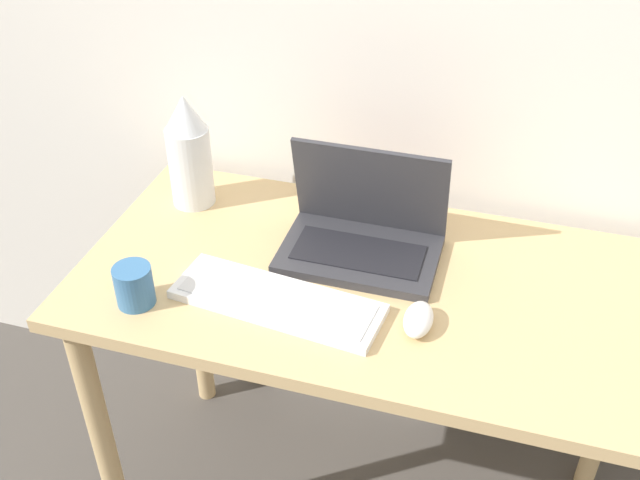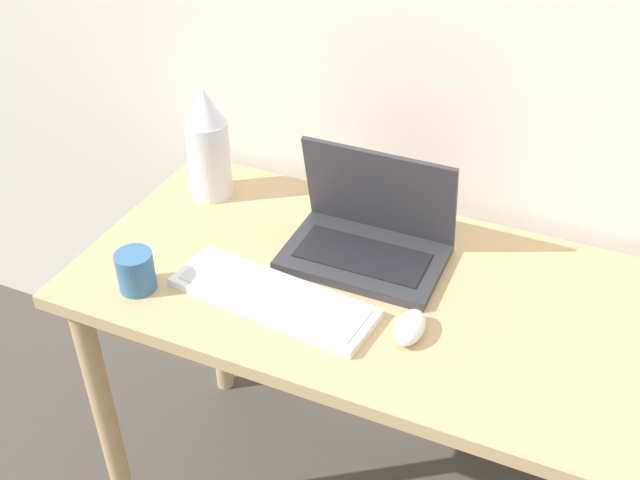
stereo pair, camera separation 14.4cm
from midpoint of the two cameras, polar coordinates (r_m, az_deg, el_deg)
The scene contains 7 objects.
desk at distance 1.57m, azimuth 1.51°, elevation -6.31°, with size 1.21×0.61×0.77m.
laptop at distance 1.55m, azimuth 0.67°, elevation 0.63°, with size 0.33×0.22×0.23m.
keyboard at distance 1.45m, azimuth -6.15°, elevation -4.75°, with size 0.42×0.18×0.02m.
mouse at distance 1.39m, azimuth 4.56°, elevation -6.18°, with size 0.05×0.10×0.04m.
vase at distance 1.71m, azimuth -12.37°, elevation 6.50°, with size 0.10×0.10×0.27m.
mp3_player at distance 1.51m, azimuth -1.32°, elevation -2.85°, with size 0.04×0.06×0.01m.
mug at distance 1.49m, azimuth -16.72°, elevation -3.46°, with size 0.07×0.07×0.08m.
Camera 1 is at (0.22, -0.85, 1.72)m, focal length 42.00 mm.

